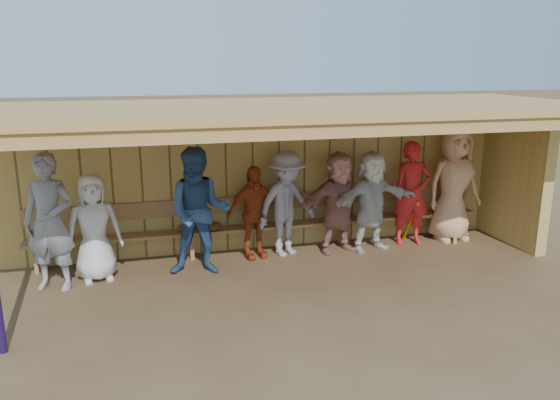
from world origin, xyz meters
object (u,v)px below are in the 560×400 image
at_px(player_d, 253,212).
at_px(player_g, 412,193).
at_px(player_extra, 371,201).
at_px(player_b, 94,228).
at_px(player_e, 287,204).
at_px(bench, 268,219).
at_px(player_f, 339,202).
at_px(player_h, 454,185).
at_px(player_c, 199,212).
at_px(player_a, 50,222).

bearing_deg(player_d, player_g, -13.68).
bearing_deg(player_extra, player_g, -3.97).
relative_size(player_b, player_e, 0.92).
bearing_deg(player_g, bench, 178.88).
bearing_deg(player_f, player_e, 162.39).
bearing_deg(player_extra, player_h, -8.17).
bearing_deg(player_f, player_c, 176.23).
height_order(player_h, player_extra, player_h).
bearing_deg(player_b, player_d, -2.78).
distance_m(player_d, player_g, 2.78).
height_order(player_g, bench, player_g).
xyz_separation_m(player_a, player_f, (4.36, 0.43, -0.12)).
xyz_separation_m(player_d, player_f, (1.42, -0.07, 0.09)).
bearing_deg(player_g, player_d, -174.03).
xyz_separation_m(player_g, player_extra, (-0.80, -0.12, -0.05)).
relative_size(player_h, bench, 0.26).
xyz_separation_m(player_a, bench, (3.26, 0.80, -0.43)).
bearing_deg(bench, player_f, -18.66).
relative_size(player_c, player_extra, 1.13).
distance_m(player_h, bench, 3.30).
xyz_separation_m(player_a, player_d, (2.94, 0.50, -0.21)).
xyz_separation_m(player_e, player_g, (2.23, 0.00, 0.04)).
bearing_deg(player_g, player_f, -171.24).
distance_m(player_a, player_d, 2.99).
height_order(player_e, player_h, player_h).
relative_size(player_e, player_h, 0.86).
height_order(player_c, player_h, player_h).
bearing_deg(player_g, player_b, -170.54).
relative_size(player_a, player_f, 1.14).
relative_size(player_c, player_g, 1.07).
relative_size(player_a, player_extra, 1.14).
distance_m(player_b, player_d, 2.41).
distance_m(player_d, bench, 0.50).
distance_m(player_b, player_f, 3.82).
bearing_deg(player_c, player_f, 20.82).
bearing_deg(player_e, player_f, -27.63).
bearing_deg(player_f, player_a, 172.38).
xyz_separation_m(player_extra, bench, (-1.66, 0.42, -0.31)).
height_order(player_e, player_g, player_g).
height_order(player_b, player_extra, player_extra).
bearing_deg(player_e, player_a, 164.82).
relative_size(player_d, player_g, 0.84).
distance_m(player_a, player_b, 0.61).
bearing_deg(player_d, player_a, 175.90).
distance_m(player_f, player_g, 1.36).
xyz_separation_m(player_e, player_h, (3.03, 0.00, 0.14)).
xyz_separation_m(player_a, player_e, (3.49, 0.50, -0.11)).
bearing_deg(player_extra, player_a, 171.98).
relative_size(player_g, player_extra, 1.06).
bearing_deg(player_g, player_c, -167.00).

